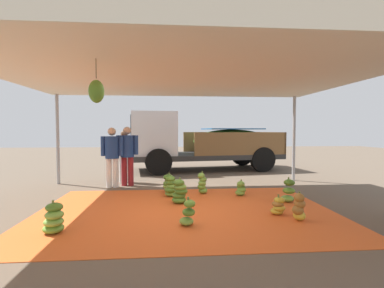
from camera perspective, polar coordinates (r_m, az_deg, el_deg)
name	(u,v)px	position (r m, az deg, el deg)	size (l,w,h in m)	color
ground_plane	(180,184)	(8.95, -2.40, -8.04)	(40.00, 40.00, 0.00)	brown
tarp_orange	(186,211)	(6.03, -1.28, -13.33)	(6.06, 4.25, 0.01)	#E05B23
tent_canopy	(185,75)	(5.80, -1.34, 13.66)	(8.00, 7.00, 2.85)	#9EA0A5
banana_bunch_0	(169,184)	(7.69, -4.62, -8.02)	(0.44, 0.45, 0.53)	#6B9E38
banana_bunch_1	(171,187)	(7.20, -4.30, -8.62)	(0.38, 0.36, 0.57)	#6B9E38
banana_bunch_2	(180,192)	(6.54, -2.51, -9.66)	(0.49, 0.46, 0.60)	#518428
banana_bunch_3	(278,206)	(5.96, 17.00, -11.95)	(0.38, 0.39, 0.41)	gold
banana_bunch_4	(202,184)	(7.51, 2.08, -8.04)	(0.34, 0.32, 0.60)	#6B9E38
banana_bunch_5	(288,192)	(7.03, 18.87, -9.07)	(0.42, 0.43, 0.58)	#75A83D
banana_bunch_6	(241,189)	(7.41, 9.82, -8.89)	(0.33, 0.34, 0.42)	#6B9E38
banana_bunch_7	(299,208)	(5.69, 20.78, -11.93)	(0.31, 0.31, 0.54)	gold
banana_bunch_8	(188,213)	(5.10, -0.82, -13.83)	(0.35, 0.35, 0.51)	#75A83D
banana_bunch_9	(54,219)	(5.23, -26.11, -13.46)	(0.42, 0.43, 0.54)	#60932D
cargo_truck_main	(199,142)	(11.96, 1.48, 0.44)	(6.45, 3.17, 2.40)	#2D2D2D
worker_0	(124,152)	(9.36, -13.49, -1.61)	(0.61, 0.37, 1.67)	silver
worker_1	(112,153)	(8.59, -15.82, -1.68)	(0.64, 0.39, 1.76)	silver
worker_2	(127,151)	(8.75, -12.92, -1.45)	(0.65, 0.40, 1.79)	maroon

